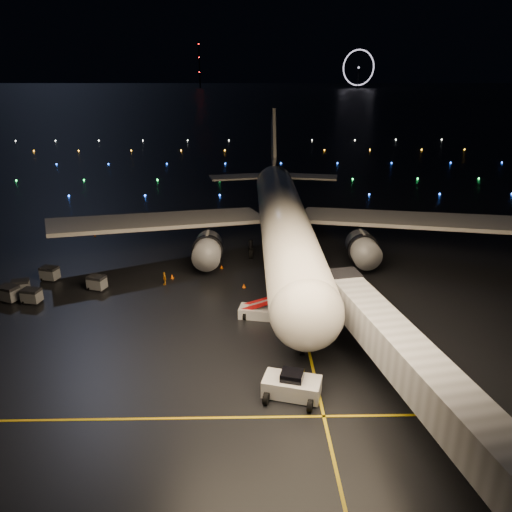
{
  "coord_description": "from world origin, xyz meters",
  "views": [
    {
      "loc": [
        6.1,
        -41.46,
        25.0
      ],
      "look_at": [
        7.25,
        12.0,
        5.0
      ],
      "focal_mm": 35.0,
      "sensor_mm": 36.0,
      "label": 1
    }
  ],
  "objects_px": {
    "pushback_tug": "(292,384)",
    "baggage_cart_3": "(21,287)",
    "belt_loader": "(263,302)",
    "baggage_cart_1": "(50,274)",
    "baggage_cart_4": "(9,294)",
    "baggage_cart_0": "(97,283)",
    "airliner": "(283,190)",
    "baggage_cart_2": "(32,296)",
    "crew_c": "(165,278)"
  },
  "relations": [
    {
      "from": "airliner",
      "to": "baggage_cart_0",
      "type": "xyz_separation_m",
      "value": [
        -23.29,
        -12.91,
        -8.3
      ]
    },
    {
      "from": "belt_loader",
      "to": "baggage_cart_3",
      "type": "relative_size",
      "value": 3.76
    },
    {
      "from": "baggage_cart_0",
      "to": "baggage_cart_4",
      "type": "distance_m",
      "value": 9.7
    },
    {
      "from": "belt_loader",
      "to": "baggage_cart_3",
      "type": "xyz_separation_m",
      "value": [
        -28.57,
        6.8,
        -0.95
      ]
    },
    {
      "from": "airliner",
      "to": "pushback_tug",
      "type": "height_order",
      "value": "airliner"
    },
    {
      "from": "baggage_cart_0",
      "to": "baggage_cart_3",
      "type": "xyz_separation_m",
      "value": [
        -8.78,
        -0.88,
        -0.04
      ]
    },
    {
      "from": "airliner",
      "to": "baggage_cart_3",
      "type": "relative_size",
      "value": 33.19
    },
    {
      "from": "airliner",
      "to": "baggage_cart_2",
      "type": "height_order",
      "value": "airliner"
    },
    {
      "from": "baggage_cart_3",
      "to": "baggage_cart_4",
      "type": "distance_m",
      "value": 2.19
    },
    {
      "from": "baggage_cart_1",
      "to": "baggage_cart_3",
      "type": "xyz_separation_m",
      "value": [
        -2.02,
        -3.92,
        -0.05
      ]
    },
    {
      "from": "baggage_cart_0",
      "to": "baggage_cart_1",
      "type": "relative_size",
      "value": 0.99
    },
    {
      "from": "baggage_cart_0",
      "to": "baggage_cart_2",
      "type": "bearing_deg",
      "value": -131.03
    },
    {
      "from": "baggage_cart_2",
      "to": "baggage_cart_0",
      "type": "bearing_deg",
      "value": 41.69
    },
    {
      "from": "baggage_cart_4",
      "to": "crew_c",
      "type": "bearing_deg",
      "value": 37.82
    },
    {
      "from": "pushback_tug",
      "to": "baggage_cart_0",
      "type": "xyz_separation_m",
      "value": [
        -21.71,
        21.45,
        -0.23
      ]
    },
    {
      "from": "airliner",
      "to": "pushback_tug",
      "type": "bearing_deg",
      "value": -92.44
    },
    {
      "from": "belt_loader",
      "to": "baggage_cart_4",
      "type": "height_order",
      "value": "belt_loader"
    },
    {
      "from": "airliner",
      "to": "baggage_cart_1",
      "type": "distance_m",
      "value": 32.7
    },
    {
      "from": "crew_c",
      "to": "baggage_cart_4",
      "type": "relative_size",
      "value": 0.76
    },
    {
      "from": "belt_loader",
      "to": "crew_c",
      "type": "relative_size",
      "value": 4.38
    },
    {
      "from": "airliner",
      "to": "belt_loader",
      "type": "height_order",
      "value": "airliner"
    },
    {
      "from": "baggage_cart_1",
      "to": "baggage_cart_4",
      "type": "xyz_separation_m",
      "value": [
        -2.46,
        -6.06,
        0.05
      ]
    },
    {
      "from": "airliner",
      "to": "baggage_cart_1",
      "type": "height_order",
      "value": "airliner"
    },
    {
      "from": "belt_loader",
      "to": "baggage_cart_2",
      "type": "height_order",
      "value": "belt_loader"
    },
    {
      "from": "airliner",
      "to": "baggage_cart_4",
      "type": "relative_size",
      "value": 29.61
    },
    {
      "from": "baggage_cart_3",
      "to": "baggage_cart_4",
      "type": "xyz_separation_m",
      "value": [
        -0.44,
        -2.14,
        0.1
      ]
    },
    {
      "from": "baggage_cart_0",
      "to": "baggage_cart_2",
      "type": "xyz_separation_m",
      "value": [
        -6.42,
        -3.56,
        -0.02
      ]
    },
    {
      "from": "baggage_cart_2",
      "to": "crew_c",
      "type": "bearing_deg",
      "value": 31.3
    },
    {
      "from": "airliner",
      "to": "baggage_cart_3",
      "type": "bearing_deg",
      "value": -156.54
    },
    {
      "from": "crew_c",
      "to": "baggage_cart_1",
      "type": "relative_size",
      "value": 0.81
    },
    {
      "from": "baggage_cart_0",
      "to": "airliner",
      "type": "bearing_deg",
      "value": 48.96
    },
    {
      "from": "airliner",
      "to": "baggage_cart_4",
      "type": "xyz_separation_m",
      "value": [
        -32.5,
        -15.94,
        -8.24
      ]
    },
    {
      "from": "baggage_cart_0",
      "to": "baggage_cart_3",
      "type": "relative_size",
      "value": 1.05
    },
    {
      "from": "pushback_tug",
      "to": "baggage_cart_1",
      "type": "height_order",
      "value": "pushback_tug"
    },
    {
      "from": "belt_loader",
      "to": "baggage_cart_0",
      "type": "distance_m",
      "value": 21.24
    },
    {
      "from": "baggage_cart_2",
      "to": "baggage_cart_4",
      "type": "distance_m",
      "value": 2.85
    },
    {
      "from": "pushback_tug",
      "to": "baggage_cart_3",
      "type": "relative_size",
      "value": 2.37
    },
    {
      "from": "belt_loader",
      "to": "baggage_cart_2",
      "type": "bearing_deg",
      "value": -177.36
    },
    {
      "from": "airliner",
      "to": "baggage_cart_1",
      "type": "bearing_deg",
      "value": -161.62
    },
    {
      "from": "crew_c",
      "to": "baggage_cart_1",
      "type": "xyz_separation_m",
      "value": [
        -14.71,
        1.76,
        0.04
      ]
    },
    {
      "from": "pushback_tug",
      "to": "baggage_cart_2",
      "type": "height_order",
      "value": "pushback_tug"
    },
    {
      "from": "pushback_tug",
      "to": "baggage_cart_4",
      "type": "height_order",
      "value": "pushback_tug"
    },
    {
      "from": "baggage_cart_1",
      "to": "baggage_cart_3",
      "type": "relative_size",
      "value": 1.06
    },
    {
      "from": "pushback_tug",
      "to": "crew_c",
      "type": "height_order",
      "value": "pushback_tug"
    },
    {
      "from": "pushback_tug",
      "to": "baggage_cart_4",
      "type": "distance_m",
      "value": 36.0
    },
    {
      "from": "baggage_cart_4",
      "to": "airliner",
      "type": "bearing_deg",
      "value": 49.86
    },
    {
      "from": "baggage_cart_1",
      "to": "baggage_cart_4",
      "type": "height_order",
      "value": "baggage_cart_4"
    },
    {
      "from": "belt_loader",
      "to": "baggage_cart_2",
      "type": "relative_size",
      "value": 3.66
    },
    {
      "from": "baggage_cart_1",
      "to": "baggage_cart_2",
      "type": "relative_size",
      "value": 1.03
    },
    {
      "from": "pushback_tug",
      "to": "baggage_cart_3",
      "type": "distance_m",
      "value": 36.78
    }
  ]
}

